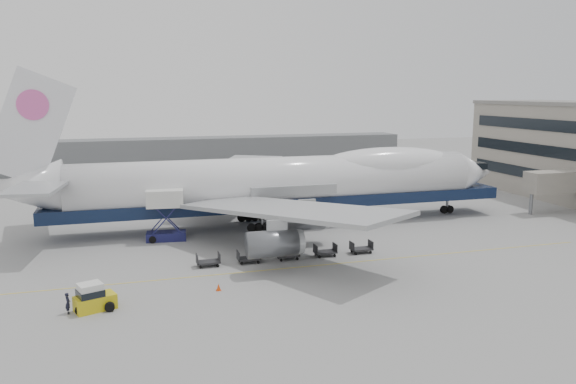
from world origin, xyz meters
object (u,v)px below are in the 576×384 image
object	(u,v)px
baggage_tug	(93,298)
ground_worker	(68,303)
airliner	(284,182)
catering_truck	(165,212)

from	to	relation	value
baggage_tug	ground_worker	xyz separation A→B (m)	(-1.87, -0.15, -0.15)
ground_worker	airliner	bearing A→B (deg)	-55.64
catering_truck	ground_worker	distance (m)	22.47
airliner	baggage_tug	xyz separation A→B (m)	(-22.65, -23.93, -4.62)
airliner	catering_truck	world-z (taller)	airliner
airliner	baggage_tug	world-z (taller)	airliner
ground_worker	catering_truck	bearing A→B (deg)	-34.26
catering_truck	ground_worker	world-z (taller)	catering_truck
baggage_tug	ground_worker	bearing A→B (deg)	164.58
catering_truck	baggage_tug	xyz separation A→B (m)	(-7.26, -20.22, -2.42)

